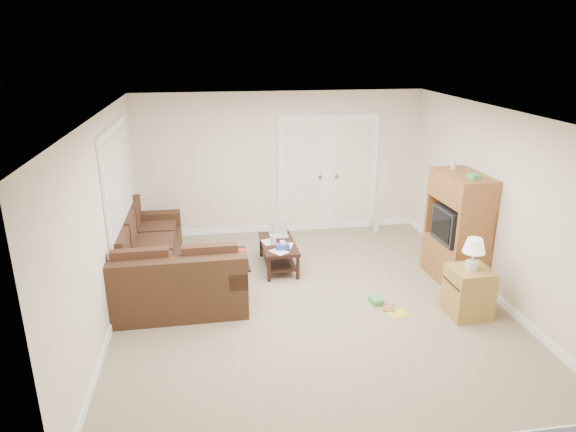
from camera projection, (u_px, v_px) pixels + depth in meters
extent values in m
plane|color=gray|center=(309.00, 302.00, 6.86)|extent=(5.50, 5.50, 0.00)
cube|color=white|center=(312.00, 113.00, 6.04)|extent=(5.00, 5.50, 0.02)
cube|color=silver|center=(104.00, 224.00, 6.09)|extent=(0.02, 5.50, 2.50)
cube|color=silver|center=(495.00, 204.00, 6.80)|extent=(0.02, 5.50, 2.50)
cube|color=silver|center=(281.00, 164.00, 9.02)|extent=(5.00, 0.02, 2.50)
cube|color=silver|center=(380.00, 330.00, 3.88)|extent=(5.00, 0.02, 2.50)
cube|color=silver|center=(303.00, 176.00, 9.12)|extent=(0.90, 0.04, 2.13)
cube|color=silver|center=(352.00, 174.00, 9.25)|extent=(0.90, 0.04, 2.13)
cube|color=white|center=(303.00, 173.00, 9.08)|extent=(0.68, 0.02, 1.80)
cube|color=white|center=(353.00, 171.00, 9.21)|extent=(0.68, 0.02, 1.80)
cube|color=silver|center=(117.00, 178.00, 6.93)|extent=(0.04, 1.92, 1.42)
cube|color=white|center=(119.00, 178.00, 6.93)|extent=(0.02, 1.74, 1.24)
cube|color=#3D2617|center=(149.00, 261.00, 7.61)|extent=(0.93, 2.28, 0.41)
cube|color=#3D2617|center=(124.00, 236.00, 7.42)|extent=(0.28, 2.27, 0.42)
cube|color=#3D2617|center=(153.00, 219.00, 8.45)|extent=(0.89, 0.25, 0.22)
cube|color=#44291B|center=(153.00, 244.00, 7.53)|extent=(0.63, 2.18, 0.12)
cube|color=#3D2617|center=(177.00, 294.00, 6.62)|extent=(1.79, 0.92, 0.41)
cube|color=#3D2617|center=(174.00, 276.00, 6.19)|extent=(1.78, 0.27, 0.42)
cube|color=#3D2617|center=(236.00, 268.00, 6.64)|extent=(0.25, 0.89, 0.22)
cube|color=#44291B|center=(176.00, 273.00, 6.61)|extent=(1.68, 0.62, 0.12)
cube|color=black|center=(236.00, 259.00, 6.60)|extent=(0.33, 0.79, 0.03)
cube|color=#AF1812|center=(234.00, 251.00, 6.80)|extent=(0.32, 0.12, 0.02)
cube|color=black|center=(278.00, 244.00, 7.77)|extent=(0.52, 1.00, 0.05)
cube|color=black|center=(279.00, 259.00, 7.86)|extent=(0.44, 0.93, 0.03)
cylinder|color=silver|center=(273.00, 240.00, 7.69)|extent=(0.08, 0.08, 0.14)
cylinder|color=#AF1812|center=(273.00, 231.00, 7.64)|extent=(0.01, 0.01, 0.13)
cube|color=#2C3D92|center=(282.00, 247.00, 7.51)|extent=(0.20, 0.11, 0.08)
cube|color=white|center=(279.00, 245.00, 7.68)|extent=(0.34, 0.55, 0.00)
cube|color=brown|center=(454.00, 260.00, 7.42)|extent=(0.58, 1.01, 0.59)
cube|color=brown|center=(462.00, 188.00, 7.06)|extent=(0.58, 1.01, 0.40)
cube|color=black|center=(457.00, 225.00, 7.24)|extent=(0.50, 0.61, 0.49)
cube|color=black|center=(441.00, 225.00, 7.19)|extent=(0.03, 0.51, 0.40)
cube|color=#439553|center=(474.00, 176.00, 6.76)|extent=(0.13, 0.18, 0.06)
cylinder|color=silver|center=(454.00, 165.00, 7.25)|extent=(0.07, 0.07, 0.12)
cube|color=#A6823D|center=(468.00, 292.00, 6.45)|extent=(0.50, 0.50, 0.64)
cylinder|color=beige|center=(472.00, 265.00, 6.33)|extent=(0.16, 0.16, 0.10)
cylinder|color=beige|center=(473.00, 257.00, 6.29)|extent=(0.03, 0.03, 0.14)
cone|color=beige|center=(474.00, 245.00, 6.24)|extent=(0.27, 0.27, 0.18)
cube|color=silver|center=(375.00, 224.00, 9.34)|extent=(0.11, 0.10, 0.28)
cube|color=gold|center=(398.00, 314.00, 6.55)|extent=(0.29, 0.25, 0.01)
cube|color=#439553|center=(376.00, 301.00, 6.81)|extent=(0.17, 0.21, 0.08)
imported|color=brown|center=(383.00, 307.00, 6.70)|extent=(0.20, 0.24, 0.02)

